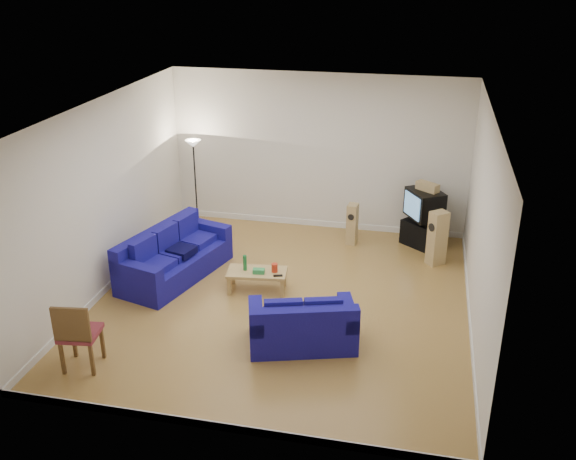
% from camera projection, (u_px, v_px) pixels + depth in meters
% --- Properties ---
extents(room, '(6.01, 6.51, 3.21)m').
position_uv_depth(room, '(283.00, 214.00, 10.01)').
color(room, brown).
rests_on(room, ground).
extents(sofa_three_seat, '(1.53, 2.41, 0.86)m').
position_uv_depth(sofa_three_seat, '(172.00, 259.00, 11.31)').
color(sofa_three_seat, '#100B68').
rests_on(sofa_three_seat, ground).
extents(sofa_loveseat, '(1.72, 1.27, 0.77)m').
position_uv_depth(sofa_loveseat, '(302.00, 328.00, 9.29)').
color(sofa_loveseat, '#100B68').
rests_on(sofa_loveseat, ground).
extents(coffee_table, '(1.05, 0.61, 0.36)m').
position_uv_depth(coffee_table, '(257.00, 274.00, 10.82)').
color(coffee_table, tan).
rests_on(coffee_table, ground).
extents(bottle, '(0.07, 0.07, 0.27)m').
position_uv_depth(bottle, '(245.00, 263.00, 10.78)').
color(bottle, '#197233').
rests_on(bottle, coffee_table).
extents(tissue_box, '(0.21, 0.13, 0.08)m').
position_uv_depth(tissue_box, '(259.00, 271.00, 10.71)').
color(tissue_box, green).
rests_on(tissue_box, coffee_table).
extents(red_canister, '(0.13, 0.13, 0.15)m').
position_uv_depth(red_canister, '(275.00, 268.00, 10.75)').
color(red_canister, red).
rests_on(red_canister, coffee_table).
extents(remote, '(0.16, 0.09, 0.02)m').
position_uv_depth(remote, '(278.00, 276.00, 10.63)').
color(remote, black).
rests_on(remote, coffee_table).
extents(tv_stand, '(0.91, 0.85, 0.49)m').
position_uv_depth(tv_stand, '(423.00, 235.00, 12.49)').
color(tv_stand, black).
rests_on(tv_stand, ground).
extents(av_receiver, '(0.51, 0.52, 0.09)m').
position_uv_depth(av_receiver, '(427.00, 220.00, 12.39)').
color(av_receiver, black).
rests_on(av_receiver, tv_stand).
extents(television, '(0.82, 0.88, 0.55)m').
position_uv_depth(television, '(424.00, 204.00, 12.28)').
color(television, black).
rests_on(television, av_receiver).
extents(centre_speaker, '(0.46, 0.41, 0.16)m').
position_uv_depth(centre_speaker, '(428.00, 187.00, 12.15)').
color(centre_speaker, tan).
rests_on(centre_speaker, television).
extents(speaker_left, '(0.22, 0.27, 0.83)m').
position_uv_depth(speaker_left, '(352.00, 224.00, 12.54)').
color(speaker_left, tan).
rests_on(speaker_left, ground).
extents(speaker_right, '(0.38, 0.38, 1.03)m').
position_uv_depth(speaker_right, '(437.00, 238.00, 11.68)').
color(speaker_right, tan).
rests_on(speaker_right, ground).
extents(floor_lamp, '(0.32, 0.32, 1.86)m').
position_uv_depth(floor_lamp, '(194.00, 156.00, 12.91)').
color(floor_lamp, black).
rests_on(floor_lamp, ground).
extents(dining_chair, '(0.57, 0.57, 1.05)m').
position_uv_depth(dining_chair, '(77.00, 332.00, 8.63)').
color(dining_chair, brown).
rests_on(dining_chair, ground).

